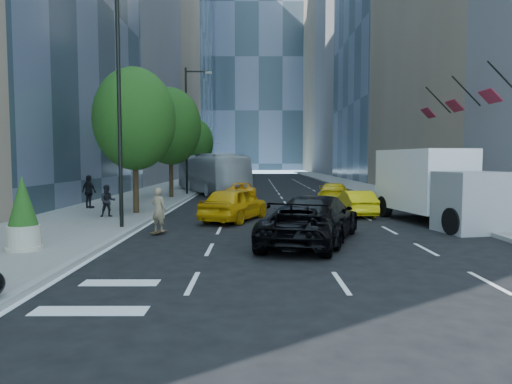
{
  "coord_description": "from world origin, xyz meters",
  "views": [
    {
      "loc": [
        -1.03,
        -14.56,
        2.9
      ],
      "look_at": [
        -0.99,
        3.72,
        1.6
      ],
      "focal_mm": 32.0,
      "sensor_mm": 36.0,
      "label": 1
    }
  ],
  "objects_px": {
    "skateboarder": "(159,213)",
    "box_truck": "(435,186)",
    "city_bus": "(211,174)",
    "black_sedan_lincoln": "(300,225)",
    "black_sedan_mercedes": "(317,218)",
    "planter_shrub": "(23,215)"
  },
  "relations": [
    {
      "from": "skateboarder",
      "to": "box_truck",
      "type": "bearing_deg",
      "value": -140.94
    },
    {
      "from": "skateboarder",
      "to": "box_truck",
      "type": "height_order",
      "value": "box_truck"
    },
    {
      "from": "black_sedan_mercedes",
      "to": "box_truck",
      "type": "height_order",
      "value": "box_truck"
    },
    {
      "from": "skateboarder",
      "to": "black_sedan_lincoln",
      "type": "xyz_separation_m",
      "value": [
        5.26,
        -2.34,
        -0.14
      ]
    },
    {
      "from": "city_bus",
      "to": "planter_shrub",
      "type": "bearing_deg",
      "value": -119.68
    },
    {
      "from": "box_truck",
      "to": "planter_shrub",
      "type": "relative_size",
      "value": 3.24
    },
    {
      "from": "skateboarder",
      "to": "planter_shrub",
      "type": "distance_m",
      "value": 5.05
    },
    {
      "from": "black_sedan_mercedes",
      "to": "box_truck",
      "type": "bearing_deg",
      "value": -123.42
    },
    {
      "from": "skateboarder",
      "to": "planter_shrub",
      "type": "bearing_deg",
      "value": 73.42
    },
    {
      "from": "black_sedan_lincoln",
      "to": "box_truck",
      "type": "distance_m",
      "value": 8.62
    },
    {
      "from": "city_bus",
      "to": "black_sedan_lincoln",
      "type": "bearing_deg",
      "value": -99.7
    },
    {
      "from": "skateboarder",
      "to": "black_sedan_mercedes",
      "type": "distance_m",
      "value": 6.12
    },
    {
      "from": "city_bus",
      "to": "planter_shrub",
      "type": "relative_size",
      "value": 5.34
    },
    {
      "from": "skateboarder",
      "to": "black_sedan_lincoln",
      "type": "distance_m",
      "value": 5.76
    },
    {
      "from": "black_sedan_lincoln",
      "to": "planter_shrub",
      "type": "bearing_deg",
      "value": 22.64
    },
    {
      "from": "skateboarder",
      "to": "city_bus",
      "type": "bearing_deg",
      "value": -65.3
    },
    {
      "from": "skateboarder",
      "to": "black_sedan_mercedes",
      "type": "relative_size",
      "value": 0.3
    },
    {
      "from": "black_sedan_lincoln",
      "to": "planter_shrub",
      "type": "height_order",
      "value": "planter_shrub"
    },
    {
      "from": "box_truck",
      "to": "planter_shrub",
      "type": "height_order",
      "value": "box_truck"
    },
    {
      "from": "skateboarder",
      "to": "box_truck",
      "type": "relative_size",
      "value": 0.23
    },
    {
      "from": "black_sedan_mercedes",
      "to": "city_bus",
      "type": "bearing_deg",
      "value": -55.46
    },
    {
      "from": "black_sedan_mercedes",
      "to": "city_bus",
      "type": "xyz_separation_m",
      "value": [
        -6.0,
        22.8,
        0.87
      ]
    }
  ]
}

